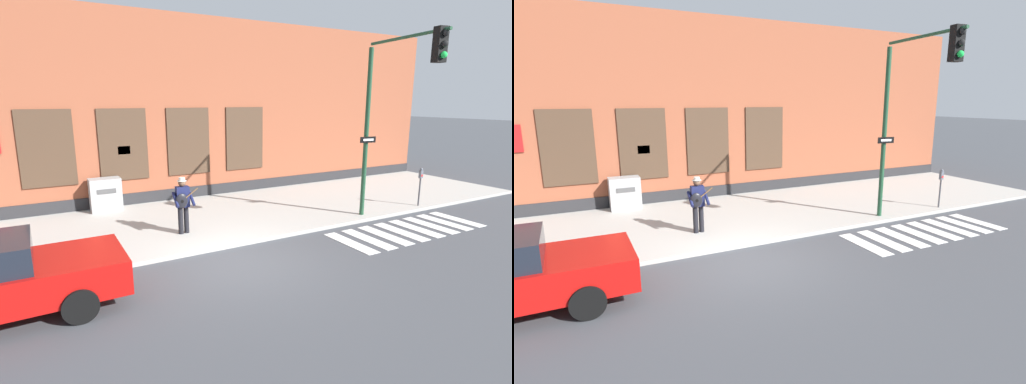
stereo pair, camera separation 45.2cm
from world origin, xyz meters
The scene contains 8 objects.
ground_plane centered at (0.00, 0.00, 0.00)m, with size 160.00×160.00×0.00m, color #424449.
sidewalk centered at (0.00, 3.95, 0.06)m, with size 28.00×5.78×0.11m.
building_backdrop centered at (0.00, 8.84, 3.58)m, with size 28.00×4.06×7.17m.
crosswalk centered at (5.87, -0.23, 0.01)m, with size 5.20×1.90×0.01m.
busker centered at (-0.50, 2.60, 1.07)m, with size 0.71×0.53×1.69m.
traffic_light centered at (5.42, 0.42, 4.02)m, with size 0.83×3.16×5.70m.
parking_meter centered at (8.31, 1.39, 1.06)m, with size 0.13×0.11×1.44m.
utility_box centered at (-2.08, 6.39, 0.70)m, with size 1.07×0.62×1.18m.
Camera 1 is at (-4.15, -8.33, 3.99)m, focal length 28.00 mm.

